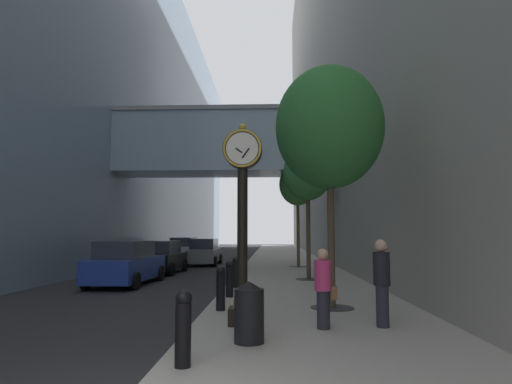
# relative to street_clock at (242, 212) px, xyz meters

# --- Properties ---
(ground_plane) EXTENTS (110.00, 110.00, 0.00)m
(ground_plane) POSITION_rel_street_clock_xyz_m (-1.06, 21.93, -2.47)
(ground_plane) COLOR #262628
(ground_plane) RESTS_ON ground
(sidewalk_right) EXTENTS (5.42, 80.00, 0.14)m
(sidewalk_right) POSITION_rel_street_clock_xyz_m (1.65, 24.93, -2.40)
(sidewalk_right) COLOR #9E998E
(sidewalk_right) RESTS_ON ground
(building_block_left) EXTENTS (21.97, 80.00, 25.56)m
(building_block_left) POSITION_rel_street_clock_xyz_m (-12.73, 24.86, 10.26)
(building_block_left) COLOR #758EA8
(building_block_left) RESTS_ON ground
(building_block_right) EXTENTS (9.00, 80.00, 38.49)m
(building_block_right) POSITION_rel_street_clock_xyz_m (8.86, 24.93, 16.78)
(building_block_right) COLOR gray
(building_block_right) RESTS_ON ground
(street_clock) EXTENTS (0.84, 0.55, 4.25)m
(street_clock) POSITION_rel_street_clock_xyz_m (0.00, 0.00, 0.00)
(street_clock) COLOR black
(street_clock) RESTS_ON sidewalk_right
(bollard_nearest) EXTENTS (0.24, 0.24, 1.08)m
(bollard_nearest) POSITION_rel_street_clock_xyz_m (-0.64, -2.92, -1.77)
(bollard_nearest) COLOR black
(bollard_nearest) RESTS_ON sidewalk_right
(bollard_third) EXTENTS (0.24, 0.24, 1.08)m
(bollard_third) POSITION_rel_street_clock_xyz_m (-0.64, 1.67, -1.77)
(bollard_third) COLOR black
(bollard_third) RESTS_ON sidewalk_right
(bollard_fourth) EXTENTS (0.24, 0.24, 1.08)m
(bollard_fourth) POSITION_rel_street_clock_xyz_m (-0.64, 3.96, -1.77)
(bollard_fourth) COLOR black
(bollard_fourth) RESTS_ON sidewalk_right
(bollard_fifth) EXTENTS (0.24, 0.24, 1.08)m
(bollard_fifth) POSITION_rel_street_clock_xyz_m (-0.64, 6.26, -1.77)
(bollard_fifth) COLOR black
(bollard_fifth) RESTS_ON sidewalk_right
(street_tree_near) EXTENTS (2.84, 2.84, 6.31)m
(street_tree_near) POSITION_rel_street_clock_xyz_m (2.15, 2.12, 2.33)
(street_tree_near) COLOR #333335
(street_tree_near) RESTS_ON sidewalk_right
(street_tree_mid_near) EXTENTS (2.07, 2.07, 5.66)m
(street_tree_mid_near) POSITION_rel_street_clock_xyz_m (2.15, 9.13, 2.10)
(street_tree_mid_near) COLOR #333335
(street_tree_mid_near) RESTS_ON sidewalk_right
(street_tree_mid_far) EXTENTS (2.16, 2.16, 6.02)m
(street_tree_mid_far) POSITION_rel_street_clock_xyz_m (2.15, 16.15, 2.40)
(street_tree_mid_far) COLOR #333335
(street_tree_mid_far) RESTS_ON sidewalk_right
(trash_bin) EXTENTS (0.53, 0.53, 1.05)m
(trash_bin) POSITION_rel_street_clock_xyz_m (0.22, -1.51, -1.79)
(trash_bin) COLOR black
(trash_bin) RESTS_ON sidewalk_right
(pedestrian_walking) EXTENTS (0.48, 0.37, 1.58)m
(pedestrian_walking) POSITION_rel_street_clock_xyz_m (1.65, -0.34, -1.51)
(pedestrian_walking) COLOR #23232D
(pedestrian_walking) RESTS_ON sidewalk_right
(pedestrian_by_clock) EXTENTS (0.45, 0.45, 1.76)m
(pedestrian_by_clock) POSITION_rel_street_clock_xyz_m (2.86, -0.14, -1.39)
(pedestrian_by_clock) COLOR #23232D
(pedestrian_by_clock) RESTS_ON sidewalk_right
(car_silver_near) EXTENTS (2.14, 4.65, 1.74)m
(car_silver_near) POSITION_rel_street_clock_xyz_m (-6.19, 24.75, -1.63)
(car_silver_near) COLOR #B7BABF
(car_silver_near) RESTS_ON ground
(car_black_mid) EXTENTS (2.19, 4.16, 1.67)m
(car_black_mid) POSITION_rel_street_clock_xyz_m (-5.10, 13.16, -1.66)
(car_black_mid) COLOR black
(car_black_mid) RESTS_ON ground
(car_blue_far) EXTENTS (2.16, 4.68, 1.74)m
(car_blue_far) POSITION_rel_street_clock_xyz_m (-5.16, 8.07, -1.63)
(car_blue_far) COLOR navy
(car_blue_far) RESTS_ON ground
(car_grey_trailing) EXTENTS (1.95, 4.56, 1.71)m
(car_grey_trailing) POSITION_rel_street_clock_xyz_m (-3.77, 19.28, -1.64)
(car_grey_trailing) COLOR slate
(car_grey_trailing) RESTS_ON ground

